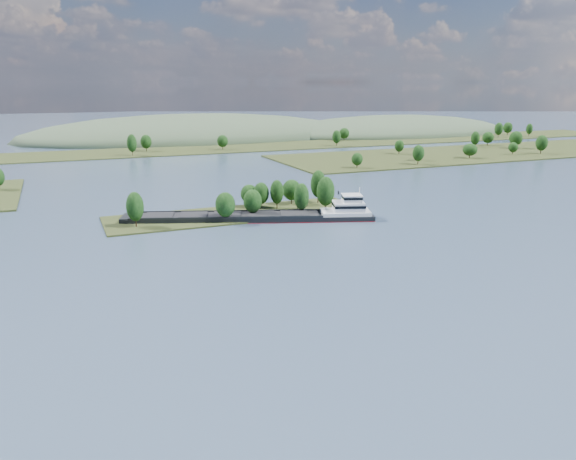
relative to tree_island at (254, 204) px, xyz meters
name	(u,v)px	position (x,y,z in m)	size (l,w,h in m)	color
ground	(297,258)	(-7.21, -59.11, -4.10)	(1800.00, 1800.00, 0.00)	#394B63
tree_island	(254,204)	(0.00, 0.00, 0.00)	(100.00, 30.00, 15.21)	#293316
right_bank	(490,152)	(225.15, 120.64, -3.10)	(320.00, 90.00, 15.19)	#293316
back_shoreline	(159,151)	(1.61, 220.49, -3.39)	(900.00, 60.00, 16.10)	#293316
hill_east	(394,133)	(252.79, 290.89, -4.10)	(260.00, 140.00, 36.00)	#3A4D35
hill_west	(195,138)	(52.79, 320.89, -4.10)	(320.00, 160.00, 44.00)	#3A4D35
cargo_barge	(267,216)	(1.18, -10.99, -2.50)	(92.76, 41.15, 12.75)	black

